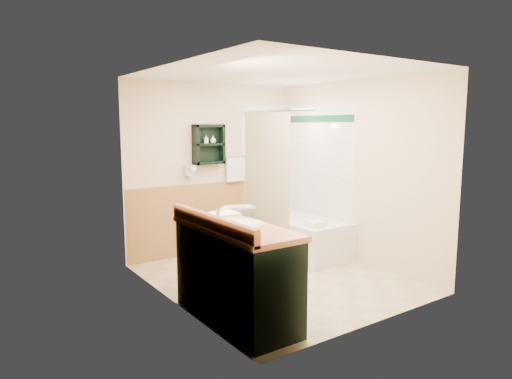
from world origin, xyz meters
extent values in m
plane|color=#C4B68F|center=(0.00, 0.00, 0.00)|extent=(3.00, 3.00, 0.00)
cube|color=#FAE9C4|center=(0.00, 1.52, 1.20)|extent=(2.60, 0.04, 2.40)
cube|color=#FAE9C4|center=(-1.32, 0.00, 1.20)|extent=(0.04, 3.00, 2.40)
cube|color=#FAE9C4|center=(1.32, 0.00, 1.20)|extent=(0.04, 3.00, 2.40)
cube|color=white|center=(0.00, 0.00, 2.42)|extent=(2.60, 3.00, 0.04)
cube|color=black|center=(-0.10, 1.41, 1.55)|extent=(0.45, 0.15, 0.55)
cylinder|color=silver|center=(0.53, 0.75, 2.00)|extent=(0.03, 1.60, 0.03)
cube|color=black|center=(-0.99, -0.70, 0.45)|extent=(0.59, 1.43, 0.91)
cube|color=silver|center=(0.93, 0.66, 0.26)|extent=(0.78, 1.50, 0.52)
imported|color=silver|center=(0.04, 1.06, 0.38)|extent=(0.64, 0.87, 0.76)
cube|color=white|center=(-0.89, -0.30, 0.93)|extent=(0.29, 0.23, 0.04)
imported|color=black|center=(-1.16, 0.05, 1.01)|extent=(0.16, 0.03, 0.21)
cube|color=white|center=(0.74, 0.12, 0.55)|extent=(0.23, 0.19, 0.07)
imported|color=silver|center=(-0.15, 1.40, 1.59)|extent=(0.07, 0.12, 0.05)
imported|color=silver|center=(-0.04, 1.40, 1.60)|extent=(0.09, 0.11, 0.08)
camera|label=1|loc=(-3.17, -4.17, 1.82)|focal=32.00mm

